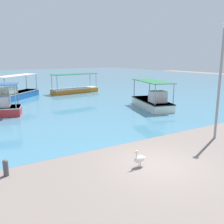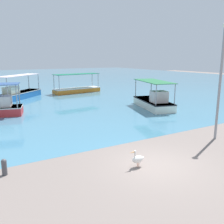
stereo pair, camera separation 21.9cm
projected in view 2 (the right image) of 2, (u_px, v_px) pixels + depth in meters
The scene contains 8 objects.
ground at pixel (155, 165), 11.04m from camera, with size 120.00×120.00×0.00m, color gray.
harbor_water at pixel (3, 80), 51.42m from camera, with size 110.00×90.00×0.00m, color teal.
fishing_boat_outer at pixel (154, 101), 23.17m from camera, with size 3.44×5.87×2.51m.
fishing_boat_far_left at pixel (19, 93), 28.47m from camera, with size 5.85×5.82×2.66m.
fishing_boat_near_left at pixel (77, 89), 33.46m from camera, with size 6.58×2.60×2.50m.
pelican at pixel (138, 159), 10.72m from camera, with size 0.80×0.30×0.80m.
lamp_post at pixel (221, 77), 13.83m from camera, with size 0.28×0.28×6.46m.
mooring_bollard at pixel (4, 166), 9.99m from camera, with size 0.22×0.22×0.69m.
Camera 2 is at (-6.87, -7.88, 4.65)m, focal length 40.00 mm.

